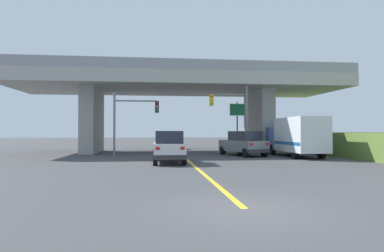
{
  "coord_description": "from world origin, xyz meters",
  "views": [
    {
      "loc": [
        -2.32,
        -8.42,
        1.98
      ],
      "look_at": [
        0.86,
        19.48,
        2.45
      ],
      "focal_mm": 31.47,
      "sensor_mm": 36.0,
      "label": 1
    }
  ],
  "objects": [
    {
      "name": "ground",
      "position": [
        0.0,
        24.22,
        0.0
      ],
      "size": [
        160.0,
        160.0,
        0.0
      ],
      "primitive_type": "plane",
      "color": "#424244"
    },
    {
      "name": "overpass_bridge",
      "position": [
        0.0,
        24.22,
        5.86
      ],
      "size": [
        30.94,
        10.44,
        8.01
      ],
      "color": "#A8A59E",
      "rests_on": "ground"
    },
    {
      "name": "lane_divider_stripe",
      "position": [
        0.0,
        10.9,
        0.0
      ],
      "size": [
        0.2,
        21.8,
        0.01
      ],
      "primitive_type": "cube",
      "color": "yellow",
      "rests_on": "ground"
    },
    {
      "name": "suv_lead",
      "position": [
        -1.39,
        12.96,
        1.01
      ],
      "size": [
        1.94,
        4.71,
        2.02
      ],
      "color": "silver",
      "rests_on": "ground"
    },
    {
      "name": "suv_crossing",
      "position": [
        4.99,
        18.51,
        1.02
      ],
      "size": [
        3.26,
        5.14,
        2.02
      ],
      "rotation": [
        0.0,
        0.0,
        0.3
      ],
      "color": "slate",
      "rests_on": "ground"
    },
    {
      "name": "box_truck",
      "position": [
        8.85,
        16.92,
        1.62
      ],
      "size": [
        2.33,
        7.13,
        3.07
      ],
      "color": "navy",
      "rests_on": "ground"
    },
    {
      "name": "sedan_oncoming",
      "position": [
        -1.11,
        30.29,
        1.01
      ],
      "size": [
        1.98,
        4.71,
        2.02
      ],
      "color": "slate",
      "rests_on": "ground"
    },
    {
      "name": "traffic_signal_nearside",
      "position": [
        4.45,
        19.33,
        3.69
      ],
      "size": [
        3.28,
        0.36,
        5.83
      ],
      "color": "slate",
      "rests_on": "ground"
    },
    {
      "name": "traffic_signal_farside",
      "position": [
        -4.22,
        19.49,
        3.34
      ],
      "size": [
        3.71,
        0.36,
        5.24
      ],
      "color": "slate",
      "rests_on": "ground"
    },
    {
      "name": "highway_sign",
      "position": [
        5.3,
        21.72,
        3.43
      ],
      "size": [
        1.45,
        0.17,
        4.7
      ],
      "color": "slate",
      "rests_on": "ground"
    }
  ]
}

